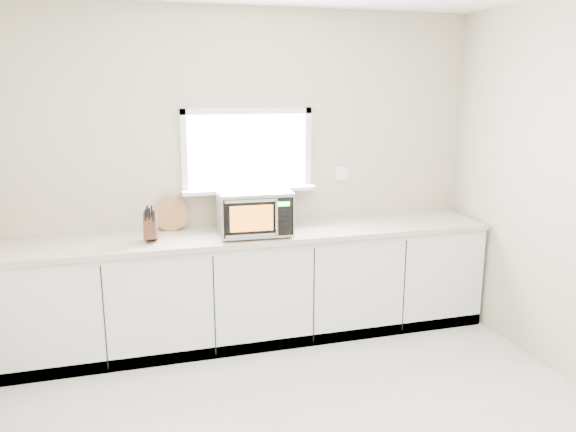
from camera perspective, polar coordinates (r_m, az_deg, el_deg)
name	(u,v)px	position (r m, az deg, el deg)	size (l,w,h in m)	color
back_wall	(248,173)	(4.76, -4.14, 4.43)	(4.00, 0.17, 2.70)	#B0A78C
cabinets	(257,288)	(4.70, -3.20, -7.28)	(3.92, 0.60, 0.88)	silver
countertop	(256,235)	(4.56, -3.24, -1.89)	(3.92, 0.64, 0.04)	beige
microwave	(254,211)	(4.44, -3.45, 0.47)	(0.58, 0.49, 0.36)	black
knife_block	(151,225)	(4.38, -13.78, -0.94)	(0.12, 0.21, 0.29)	#4C301B
cutting_board	(171,213)	(4.67, -11.80, 0.25)	(0.28, 0.28, 0.02)	olive
coffee_grinder	(288,214)	(4.72, 0.01, 0.18)	(0.13, 0.13, 0.20)	#B6B8BE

